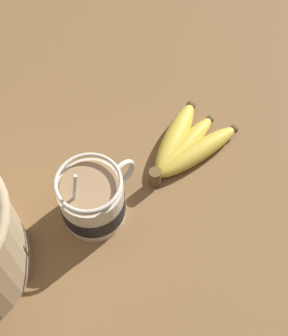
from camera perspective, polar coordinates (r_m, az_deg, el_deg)
The scene contains 3 objects.
table at distance 76.47cm, azimuth -2.11°, elevation -6.28°, with size 139.31×139.31×2.85cm.
coffee_mug at distance 71.58cm, azimuth -6.26°, elevation -3.89°, with size 13.89×10.04×14.48cm.
banana_bunch at distance 79.93cm, azimuth 5.07°, elevation 2.83°, with size 18.75×12.11×4.11cm.
Camera 1 is at (-20.02, -24.23, 71.14)cm, focal length 50.00 mm.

